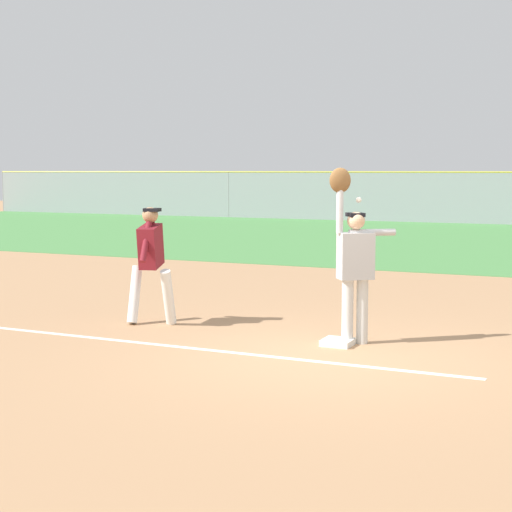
# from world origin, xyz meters

# --- Properties ---
(ground_plane) EXTENTS (77.48, 77.48, 0.00)m
(ground_plane) POSITION_xyz_m (0.00, 0.00, 0.00)
(ground_plane) COLOR tan
(outfield_grass) EXTENTS (55.23, 17.18, 0.01)m
(outfield_grass) POSITION_xyz_m (0.00, 17.00, 0.01)
(outfield_grass) COLOR #4C8C47
(outfield_grass) RESTS_ON ground_plane
(chalk_foul_line) EXTENTS (12.00, 0.25, 0.01)m
(chalk_foul_line) POSITION_xyz_m (-4.07, -0.24, 0.00)
(chalk_foul_line) COLOR white
(chalk_foul_line) RESTS_ON ground_plane
(first_base) EXTENTS (0.38, 0.38, 0.08)m
(first_base) POSITION_xyz_m (-0.07, 0.66, 0.04)
(first_base) COLOR white
(first_base) RESTS_ON ground_plane
(fielder) EXTENTS (0.79, 0.62, 2.28)m
(fielder) POSITION_xyz_m (0.08, 0.83, 1.12)
(fielder) COLOR silver
(fielder) RESTS_ON ground_plane
(runner) EXTENTS (0.83, 0.84, 1.72)m
(runner) POSITION_xyz_m (-3.00, 0.88, 1.00)
(runner) COLOR white
(runner) RESTS_ON ground_plane
(baseball) EXTENTS (0.07, 0.07, 0.07)m
(baseball) POSITION_xyz_m (0.11, 0.92, 1.87)
(baseball) COLOR white
(parked_car_green) EXTENTS (4.52, 2.37, 1.25)m
(parked_car_green) POSITION_xyz_m (-10.05, 28.81, 0.67)
(parked_car_green) COLOR #1E6B33
(parked_car_green) RESTS_ON ground_plane
(parked_car_white) EXTENTS (4.54, 2.40, 1.25)m
(parked_car_white) POSITION_xyz_m (-5.27, 28.38, 0.67)
(parked_car_white) COLOR white
(parked_car_white) RESTS_ON ground_plane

